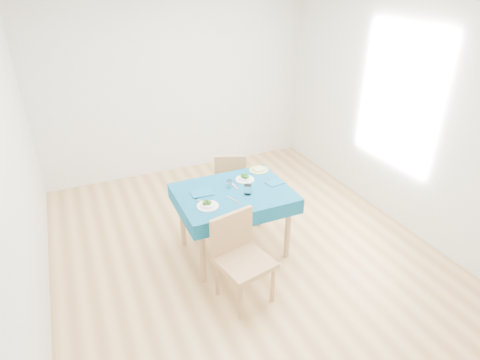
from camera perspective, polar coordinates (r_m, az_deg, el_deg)
name	(u,v)px	position (r m, az deg, el deg)	size (l,w,h in m)	color
room_shell	(240,135)	(3.97, 0.00, 6.38)	(4.02, 4.52, 2.73)	#A87D46
table	(234,222)	(4.35, -0.90, -5.99)	(1.16, 0.88, 0.76)	navy
chair_near	(245,250)	(3.64, 0.70, -9.93)	(0.45, 0.50, 1.13)	#9C7649
chair_far	(230,178)	(5.04, -1.42, 0.34)	(0.38, 0.42, 0.95)	#9C7649
bowl_near	(208,204)	(3.88, -4.62, -3.38)	(0.21, 0.21, 0.07)	white
bowl_far	(245,177)	(4.36, 0.69, 0.37)	(0.20, 0.20, 0.06)	white
fork_near	(201,201)	(3.99, -5.56, -3.06)	(0.02, 0.17, 0.00)	silver
knife_near	(234,200)	(3.99, -0.86, -2.87)	(0.02, 0.23, 0.00)	silver
fork_far	(234,185)	(4.26, -0.88, -0.74)	(0.03, 0.19, 0.00)	silver
knife_far	(270,182)	(4.34, 4.28, -0.27)	(0.02, 0.21, 0.00)	silver
napkin_near	(202,193)	(4.12, -5.40, -1.87)	(0.22, 0.16, 0.01)	navy
napkin_far	(275,183)	(4.32, 5.03, -0.37)	(0.18, 0.13, 0.01)	navy
tumbler_center	(229,184)	(4.20, -1.54, -0.59)	(0.06, 0.06, 0.08)	white
tumbler_side	(248,190)	(4.08, 1.09, -1.38)	(0.08, 0.08, 0.10)	white
side_plate	(259,170)	(4.58, 2.67, 1.42)	(0.22, 0.22, 0.01)	#A2BD5C
bread_slice	(259,169)	(4.57, 2.68, 1.57)	(0.11, 0.11, 0.02)	beige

